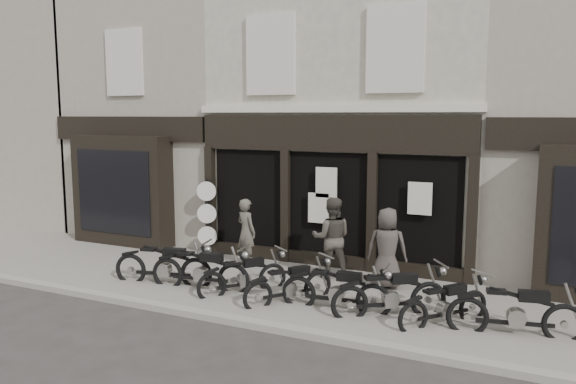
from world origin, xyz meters
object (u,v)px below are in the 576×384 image
at_px(motorcycle_1, 201,274).
at_px(motorcycle_5, 391,298).
at_px(motorcycle_7, 517,317).
at_px(advert_sign_post, 208,220).
at_px(man_left, 246,232).
at_px(man_centre, 332,238).
at_px(motorcycle_3, 290,288).
at_px(motorcycle_2, 244,279).
at_px(motorcycle_6, 445,309).
at_px(motorcycle_0, 164,269).
at_px(motorcycle_4, 337,294).
at_px(man_right, 387,248).

height_order(motorcycle_1, motorcycle_5, motorcycle_1).
distance_m(motorcycle_7, advert_sign_post, 8.43).
relative_size(man_left, man_centre, 0.89).
xyz_separation_m(motorcycle_7, advert_sign_post, (-8.02, 2.53, 0.62)).
distance_m(motorcycle_1, motorcycle_3, 2.13).
xyz_separation_m(motorcycle_2, man_left, (-1.05, 1.96, 0.57)).
bearing_deg(man_centre, motorcycle_5, 116.44).
distance_m(motorcycle_6, motorcycle_7, 1.22).
xyz_separation_m(motorcycle_5, man_left, (-4.27, 1.96, 0.53)).
relative_size(motorcycle_0, man_left, 1.37).
distance_m(motorcycle_2, motorcycle_5, 3.22).
xyz_separation_m(motorcycle_2, motorcycle_5, (3.22, -0.00, 0.04)).
height_order(motorcycle_2, motorcycle_5, motorcycle_5).
xyz_separation_m(motorcycle_3, man_left, (-2.20, 2.09, 0.58)).
xyz_separation_m(motorcycle_3, motorcycle_5, (2.07, 0.13, 0.05)).
bearing_deg(motorcycle_1, advert_sign_post, 112.33).
bearing_deg(motorcycle_4, motorcycle_1, 174.65).
distance_m(motorcycle_5, man_left, 4.73).
bearing_deg(man_left, man_right, -163.44).
bearing_deg(motorcycle_1, man_left, 83.49).
height_order(motorcycle_5, motorcycle_7, motorcycle_7).
height_order(motorcycle_0, motorcycle_7, motorcycle_0).
relative_size(motorcycle_2, man_right, 1.00).
bearing_deg(motorcycle_0, motorcycle_6, -10.89).
bearing_deg(motorcycle_3, motorcycle_2, 118.48).
xyz_separation_m(man_centre, advert_sign_post, (-3.88, 0.70, -0.01)).
distance_m(motorcycle_4, motorcycle_6, 2.06).
xyz_separation_m(motorcycle_0, motorcycle_6, (6.19, 0.19, -0.06)).
bearing_deg(man_centre, man_right, 151.41).
xyz_separation_m(motorcycle_0, motorcycle_5, (5.18, 0.20, -0.01)).
xyz_separation_m(motorcycle_2, advert_sign_post, (-2.56, 2.49, 0.67)).
bearing_deg(man_right, motorcycle_4, 63.49).
relative_size(motorcycle_7, man_left, 1.35).
xyz_separation_m(motorcycle_2, motorcycle_6, (4.24, -0.01, -0.01)).
bearing_deg(motorcycle_6, man_left, 108.62).
relative_size(motorcycle_5, man_left, 1.18).
height_order(motorcycle_7, advert_sign_post, advert_sign_post).
height_order(motorcycle_0, motorcycle_5, motorcycle_0).
bearing_deg(motorcycle_4, advert_sign_post, 145.08).
distance_m(motorcycle_2, man_centre, 2.33).
relative_size(motorcycle_1, motorcycle_4, 1.05).
bearing_deg(motorcycle_5, advert_sign_post, 122.06).
bearing_deg(motorcycle_2, motorcycle_6, -53.48).
height_order(motorcycle_1, man_right, man_right).
xyz_separation_m(motorcycle_1, motorcycle_7, (6.44, 0.14, -0.00)).
bearing_deg(motorcycle_0, man_left, 54.62).
xyz_separation_m(motorcycle_1, man_right, (3.68, 1.76, 0.57)).
bearing_deg(motorcycle_2, motorcycle_7, -53.70).
relative_size(man_centre, advert_sign_post, 0.87).
relative_size(motorcycle_2, man_centre, 0.94).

